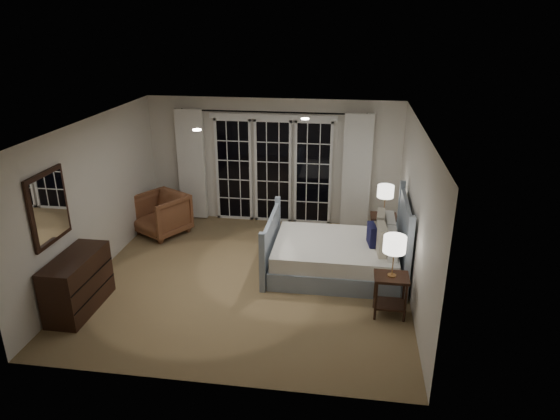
# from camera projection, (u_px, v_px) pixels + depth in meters

# --- Properties ---
(floor) EXTENTS (5.00, 5.00, 0.00)m
(floor) POSITION_uv_depth(u_px,v_px,m) (249.00, 278.00, 8.06)
(floor) COLOR olive
(floor) RESTS_ON ground
(ceiling) EXTENTS (5.00, 5.00, 0.00)m
(ceiling) POSITION_uv_depth(u_px,v_px,m) (246.00, 125.00, 7.15)
(ceiling) COLOR silver
(ceiling) RESTS_ON wall_back
(wall_left) EXTENTS (0.02, 5.00, 2.50)m
(wall_left) POSITION_uv_depth(u_px,v_px,m) (94.00, 198.00, 7.94)
(wall_left) COLOR silver
(wall_left) RESTS_ON floor
(wall_right) EXTENTS (0.02, 5.00, 2.50)m
(wall_right) POSITION_uv_depth(u_px,v_px,m) (415.00, 215.00, 7.27)
(wall_right) COLOR silver
(wall_right) RESTS_ON floor
(wall_back) EXTENTS (5.00, 0.02, 2.50)m
(wall_back) POSITION_uv_depth(u_px,v_px,m) (273.00, 162.00, 9.91)
(wall_back) COLOR silver
(wall_back) RESTS_ON floor
(wall_front) EXTENTS (5.00, 0.02, 2.50)m
(wall_front) POSITION_uv_depth(u_px,v_px,m) (200.00, 288.00, 5.30)
(wall_front) COLOR silver
(wall_front) RESTS_ON floor
(french_doors) EXTENTS (2.50, 0.04, 2.20)m
(french_doors) POSITION_uv_depth(u_px,v_px,m) (273.00, 170.00, 9.93)
(french_doors) COLOR black
(french_doors) RESTS_ON wall_back
(curtain_rod) EXTENTS (3.50, 0.03, 0.03)m
(curtain_rod) POSITION_uv_depth(u_px,v_px,m) (272.00, 112.00, 9.46)
(curtain_rod) COLOR black
(curtain_rod) RESTS_ON wall_back
(curtain_left) EXTENTS (0.55, 0.10, 2.25)m
(curtain_left) POSITION_uv_depth(u_px,v_px,m) (192.00, 165.00, 10.06)
(curtain_left) COLOR white
(curtain_left) RESTS_ON curtain_rod
(curtain_right) EXTENTS (0.55, 0.10, 2.25)m
(curtain_right) POSITION_uv_depth(u_px,v_px,m) (357.00, 172.00, 9.62)
(curtain_right) COLOR white
(curtain_right) RESTS_ON curtain_rod
(downlight_a) EXTENTS (0.12, 0.12, 0.01)m
(downlight_a) POSITION_uv_depth(u_px,v_px,m) (305.00, 119.00, 7.60)
(downlight_a) COLOR white
(downlight_a) RESTS_ON ceiling
(downlight_b) EXTENTS (0.12, 0.12, 0.01)m
(downlight_b) POSITION_uv_depth(u_px,v_px,m) (197.00, 130.00, 6.87)
(downlight_b) COLOR white
(downlight_b) RESTS_ON ceiling
(bed) EXTENTS (2.19, 1.57, 1.27)m
(bed) POSITION_uv_depth(u_px,v_px,m) (339.00, 254.00, 8.13)
(bed) COLOR gray
(bed) RESTS_ON floor
(nightstand_left) EXTENTS (0.47, 0.38, 0.62)m
(nightstand_left) POSITION_uv_depth(u_px,v_px,m) (391.00, 289.00, 6.93)
(nightstand_left) COLOR black
(nightstand_left) RESTS_ON floor
(nightstand_right) EXTENTS (0.47, 0.37, 0.61)m
(nightstand_right) POSITION_uv_depth(u_px,v_px,m) (383.00, 226.00, 9.04)
(nightstand_right) COLOR black
(nightstand_right) RESTS_ON floor
(lamp_left) EXTENTS (0.31, 0.31, 0.60)m
(lamp_left) POSITION_uv_depth(u_px,v_px,m) (395.00, 245.00, 6.68)
(lamp_left) COLOR #B88449
(lamp_left) RESTS_ON nightstand_left
(lamp_right) EXTENTS (0.29, 0.29, 0.57)m
(lamp_right) POSITION_uv_depth(u_px,v_px,m) (386.00, 192.00, 8.80)
(lamp_right) COLOR #B88449
(lamp_right) RESTS_ON nightstand_right
(armchair) EXTENTS (1.18, 1.19, 0.80)m
(armchair) POSITION_uv_depth(u_px,v_px,m) (161.00, 214.00, 9.57)
(armchair) COLOR brown
(armchair) RESTS_ON floor
(dresser) EXTENTS (0.50, 1.17, 0.83)m
(dresser) POSITION_uv_depth(u_px,v_px,m) (78.00, 283.00, 7.08)
(dresser) COLOR black
(dresser) RESTS_ON floor
(mirror) EXTENTS (0.05, 0.85, 1.00)m
(mirror) POSITION_uv_depth(u_px,v_px,m) (49.00, 208.00, 6.70)
(mirror) COLOR black
(mirror) RESTS_ON wall_left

